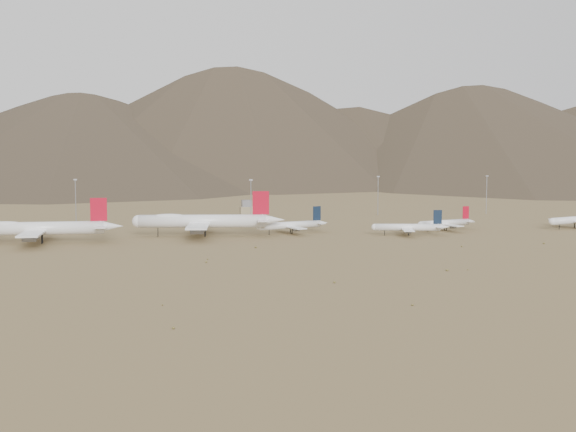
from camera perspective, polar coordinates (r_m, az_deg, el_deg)
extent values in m
plane|color=olive|center=(374.44, -5.09, -2.07)|extent=(3000.00, 3000.00, 0.00)
cylinder|color=white|center=(395.00, -17.28, -0.84)|extent=(60.09, 8.27, 6.19)
cone|color=white|center=(391.22, -12.42, -0.71)|extent=(10.97, 5.94, 5.57)
cube|color=white|center=(395.28, -17.45, -0.98)|extent=(11.49, 55.21, 0.77)
cube|color=white|center=(391.56, -13.12, -0.70)|extent=(6.11, 21.04, 0.37)
cube|color=#B20B22|center=(390.93, -13.32, 0.46)|extent=(7.80, 0.83, 10.98)
cylinder|color=black|center=(396.91, -17.05, -1.56)|extent=(0.50, 0.50, 4.19)
cylinder|color=black|center=(393.87, -17.12, -1.61)|extent=(0.50, 0.50, 4.19)
ellipsoid|color=white|center=(397.52, -19.50, -0.62)|extent=(19.32, 5.31, 3.71)
cylinder|color=slate|center=(406.24, -17.20, -1.02)|extent=(6.08, 2.99, 2.79)
cylinder|color=slate|center=(384.67, -17.69, -1.38)|extent=(6.08, 2.99, 2.79)
cylinder|color=slate|center=(415.95, -17.00, -0.88)|extent=(6.08, 2.99, 2.79)
cylinder|color=slate|center=(374.98, -17.93, -1.55)|extent=(6.08, 2.99, 2.79)
cylinder|color=white|center=(408.13, -6.10, -0.36)|extent=(64.66, 15.48, 6.65)
sphere|color=white|center=(411.38, -10.58, -0.38)|extent=(6.52, 6.52, 6.52)
cone|color=white|center=(407.44, -1.04, -0.27)|extent=(12.30, 7.53, 5.99)
cube|color=white|center=(408.31, -6.28, -0.50)|extent=(18.35, 59.85, 0.83)
cube|color=white|center=(407.32, -1.76, -0.25)|extent=(8.84, 23.00, 0.40)
cube|color=#B20B22|center=(406.56, -1.95, 0.95)|extent=(8.37, 1.75, 11.80)
cylinder|color=black|center=(410.73, -9.23, -1.15)|extent=(0.43, 0.43, 4.51)
cylinder|color=black|center=(410.29, -5.90, -1.12)|extent=(0.54, 0.54, 4.51)
cylinder|color=black|center=(406.99, -5.93, -1.17)|extent=(0.54, 0.54, 4.51)
ellipsoid|color=white|center=(409.34, -8.44, -0.12)|extent=(21.09, 7.79, 3.99)
cylinder|color=slate|center=(420.19, -6.18, -0.57)|extent=(6.79, 3.85, 2.99)
cylinder|color=slate|center=(396.77, -6.39, -0.91)|extent=(6.79, 3.85, 2.99)
cylinder|color=slate|center=(430.74, -6.09, -0.42)|extent=(6.79, 3.85, 2.99)
cylinder|color=slate|center=(386.24, -6.49, -1.08)|extent=(6.79, 3.85, 2.99)
cylinder|color=white|center=(418.61, 0.15, -0.66)|extent=(34.42, 13.52, 3.78)
sphere|color=white|center=(411.00, -2.01, -0.77)|extent=(3.70, 3.70, 3.70)
cone|color=white|center=(427.79, 2.47, -0.49)|extent=(6.97, 5.04, 3.40)
cube|color=white|center=(418.36, 0.07, -0.74)|extent=(13.82, 30.16, 0.47)
cube|color=white|center=(426.42, 2.15, -0.50)|extent=(6.23, 11.75, 0.23)
cube|color=#101D31|center=(425.59, 2.07, 0.20)|extent=(4.43, 1.61, 7.45)
cylinder|color=black|center=(413.57, -1.35, -1.17)|extent=(0.40, 0.40, 2.58)
cylinder|color=black|center=(420.11, 0.18, -1.07)|extent=(0.50, 0.50, 2.58)
cylinder|color=black|center=(418.44, 0.29, -1.10)|extent=(0.50, 0.50, 2.58)
cylinder|color=slate|center=(425.86, -0.45, -0.76)|extent=(3.82, 2.62, 1.70)
cylinder|color=slate|center=(411.09, 0.60, -0.98)|extent=(3.82, 2.62, 1.70)
cylinder|color=white|center=(414.56, 8.49, -0.80)|extent=(33.31, 10.44, 3.61)
sphere|color=white|center=(412.86, 6.20, -0.80)|extent=(3.54, 3.54, 3.54)
cone|color=white|center=(417.22, 11.03, -0.76)|extent=(6.54, 4.42, 3.25)
cube|color=white|center=(414.54, 8.40, -0.87)|extent=(11.13, 29.01, 0.45)
cube|color=white|center=(416.78, 10.67, -0.75)|extent=(5.18, 11.23, 0.22)
cube|color=#101D31|center=(416.18, 10.59, -0.06)|extent=(4.30, 1.22, 7.13)
cylinder|color=black|center=(413.63, 6.88, -1.22)|extent=(0.38, 0.38, 2.47)
cylinder|color=black|center=(415.87, 8.56, -1.20)|extent=(0.48, 0.48, 2.47)
cylinder|color=black|center=(414.08, 8.59, -1.23)|extent=(0.48, 0.48, 2.47)
cylinder|color=slate|center=(422.52, 8.27, -0.88)|extent=(3.59, 2.28, 1.63)
cylinder|color=slate|center=(406.75, 8.53, -1.12)|extent=(3.59, 2.28, 1.63)
cylinder|color=white|center=(440.84, 11.07, -0.50)|extent=(31.49, 13.20, 3.47)
sphere|color=white|center=(430.86, 9.43, -0.61)|extent=(3.40, 3.40, 3.40)
cone|color=white|center=(452.41, 12.82, -0.35)|extent=(6.44, 4.75, 3.13)
cube|color=white|center=(440.49, 11.01, -0.57)|extent=(13.35, 27.66, 0.43)
cube|color=white|center=(450.72, 12.58, -0.36)|extent=(5.96, 10.80, 0.21)
cube|color=#B20B22|center=(449.86, 12.53, 0.25)|extent=(4.05, 1.58, 6.86)
cylinder|color=black|center=(434.13, 9.93, -0.96)|extent=(0.37, 0.37, 2.38)
cylinder|color=black|center=(442.22, 11.06, -0.86)|extent=(0.46, 0.46, 2.38)
cylinder|color=black|center=(440.89, 11.20, -0.88)|extent=(0.46, 0.46, 2.38)
cylinder|color=slate|center=(446.49, 10.38, -0.59)|extent=(3.53, 2.48, 1.56)
cylinder|color=slate|center=(434.72, 11.65, -0.77)|extent=(3.53, 2.48, 1.56)
cylinder|color=white|center=(472.01, 19.75, -0.26)|extent=(35.86, 16.50, 3.99)
sphere|color=white|center=(458.00, 18.29, -0.38)|extent=(3.91, 3.91, 3.91)
cube|color=white|center=(471.50, 19.69, -0.34)|extent=(16.45, 31.59, 0.50)
cylinder|color=black|center=(462.50, 18.72, -0.76)|extent=(0.42, 0.42, 2.73)
cylinder|color=black|center=(473.52, 19.70, -0.65)|extent=(0.53, 0.53, 2.73)
cylinder|color=slate|center=(477.21, 18.87, -0.37)|extent=(4.07, 2.96, 1.80)
cube|color=gray|center=(495.95, -2.96, 0.21)|extent=(8.00, 8.00, 8.00)
cube|color=slate|center=(495.45, -2.96, 0.90)|extent=(6.00, 6.00, 4.00)
cylinder|color=gray|center=(497.39, -14.86, 1.04)|extent=(0.50, 0.50, 25.00)
cube|color=gray|center=(496.65, -14.90, 2.51)|extent=(2.00, 0.60, 0.80)
cylinder|color=gray|center=(477.81, -2.65, 1.04)|extent=(0.50, 0.50, 25.00)
cube|color=gray|center=(477.03, -2.66, 2.58)|extent=(2.00, 0.60, 0.80)
cylinder|color=gray|center=(528.10, 6.42, 1.42)|extent=(0.50, 0.50, 25.00)
cube|color=gray|center=(527.40, 6.43, 2.81)|extent=(2.00, 0.60, 0.80)
cylinder|color=gray|center=(550.07, 13.93, 1.45)|extent=(0.50, 0.50, 25.00)
cube|color=gray|center=(549.40, 13.96, 2.78)|extent=(2.00, 0.60, 0.80)
ellipsoid|color=olive|center=(362.83, -2.32, -2.22)|extent=(1.09, 1.09, 0.84)
ellipsoid|color=olive|center=(395.73, 17.74, -1.85)|extent=(1.10, 1.10, 0.75)
ellipsoid|color=olive|center=(239.19, -8.92, -6.26)|extent=(0.51, 0.51, 0.39)
ellipsoid|color=olive|center=(307.59, 12.67, -3.75)|extent=(0.54, 0.54, 0.42)
ellipsoid|color=olive|center=(304.11, 11.26, -3.79)|extent=(1.09, 1.09, 0.73)
ellipsoid|color=olive|center=(374.84, 12.25, -2.12)|extent=(0.90, 0.90, 0.53)
ellipsoid|color=olive|center=(319.92, -5.84, -3.27)|extent=(0.87, 0.87, 0.78)
ellipsoid|color=olive|center=(209.51, -8.15, -7.87)|extent=(0.83, 0.83, 0.65)
ellipsoid|color=olive|center=(238.93, 8.84, -6.26)|extent=(0.86, 0.86, 0.50)
ellipsoid|color=olive|center=(273.56, 3.32, -4.72)|extent=(0.90, 0.90, 0.69)
ellipsoid|color=olive|center=(328.42, -5.75, -3.07)|extent=(0.62, 0.62, 0.48)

